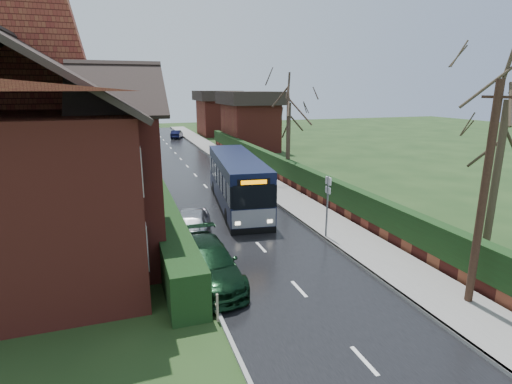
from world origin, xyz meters
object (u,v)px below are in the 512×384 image
object	(u,v)px
car_green	(207,263)
bus_stop_sign	(328,198)
bus	(237,182)
telegraph_pole	(483,198)
car_silver	(191,228)
brick_house	(38,150)

from	to	relation	value
car_green	bus_stop_sign	bearing A→B (deg)	20.29
bus	car_green	bearing A→B (deg)	-105.89
car_green	telegraph_pole	size ratio (longest dim) A/B	0.70
bus	bus_stop_sign	size ratio (longest dim) A/B	3.35
bus	bus_stop_sign	xyz separation A→B (m)	(2.40, -6.49, 0.49)
car_silver	bus_stop_sign	xyz separation A→B (m)	(6.00, -1.55, 1.25)
bus_stop_sign	car_silver	bearing A→B (deg)	166.14
bus	car_green	distance (m)	9.61
car_silver	bus_stop_sign	size ratio (longest dim) A/B	1.42
car_green	bus_stop_sign	xyz separation A→B (m)	(6.10, 2.35, 1.26)
car_green	bus_stop_sign	world-z (taller)	bus_stop_sign
car_silver	car_green	world-z (taller)	car_silver
bus	car_green	world-z (taller)	bus
brick_house	bus	world-z (taller)	brick_house
bus_stop_sign	telegraph_pole	size ratio (longest dim) A/B	0.42
bus	telegraph_pole	bearing A→B (deg)	-66.24
bus	car_silver	bearing A→B (deg)	-119.24
brick_house	car_green	size ratio (longest dim) A/B	2.95
bus	telegraph_pole	size ratio (longest dim) A/B	1.42
car_silver	telegraph_pole	xyz separation A→B (m)	(7.60, -8.19, 2.86)
bus	bus_stop_sign	world-z (taller)	bus_stop_sign
car_silver	telegraph_pole	bearing A→B (deg)	-33.00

